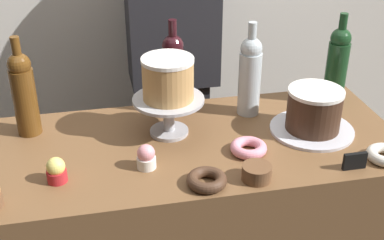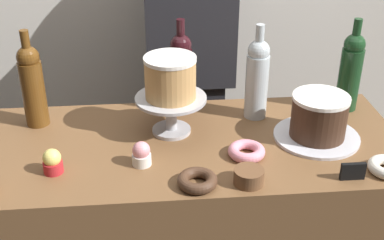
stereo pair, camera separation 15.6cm
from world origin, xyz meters
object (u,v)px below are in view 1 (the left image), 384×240
Objects in this scene: wine_bottle_dark_red at (173,71)px; cookie_stack at (257,173)px; white_layer_cake at (168,78)px; cupcake_strawberry at (146,157)px; barista_figure at (173,82)px; wine_bottle_green at (337,64)px; price_sign_chalkboard at (355,161)px; donut_pink at (249,148)px; cake_stand_pedestal at (169,109)px; wine_bottle_amber at (24,92)px; chocolate_round_cake at (314,109)px; wine_bottle_clear at (250,74)px; donut_chocolate at (207,180)px; cupcake_lemon at (56,171)px.

wine_bottle_dark_red is 3.87× the size of cookie_stack.
cookie_stack is at bearing -57.21° from white_layer_cake.
barista_figure reaches higher than cupcake_strawberry.
wine_bottle_green is 0.46m from price_sign_chalkboard.
wine_bottle_green reaches higher than donut_pink.
wine_bottle_amber reaches higher than cake_stand_pedestal.
wine_bottle_dark_red is at bearing 117.70° from donut_pink.
wine_bottle_dark_red is at bearing 67.83° from cupcake_strawberry.
chocolate_round_cake is 0.57m from cupcake_strawberry.
cupcake_strawberry is at bearing -105.58° from barista_figure.
wine_bottle_dark_red is 0.49m from wine_bottle_amber.
wine_bottle_dark_red is (-0.25, 0.08, 0.00)m from wine_bottle_clear.
cookie_stack reaches higher than donut_pink.
price_sign_chalkboard is (0.58, -0.13, -0.01)m from cupcake_strawberry.
cupcake_strawberry is at bearing -145.35° from wine_bottle_clear.
wine_bottle_clear is 0.47m from donut_chocolate.
wine_bottle_green and wine_bottle_amber have the same top height.
wine_bottle_amber is 4.38× the size of cupcake_lemon.
donut_chocolate is at bearing -38.18° from cupcake_strawberry.
price_sign_chalkboard is at bearing -63.67° from wine_bottle_clear.
donut_chocolate is 0.86m from barista_figure.
cupcake_strawberry is 0.88× the size of cookie_stack.
cupcake_strawberry is 0.32m from cookie_stack.
cookie_stack is at bearing -10.78° from cupcake_lemon.
cookie_stack is (-0.02, -0.14, 0.01)m from donut_pink.
wine_bottle_amber is at bearing 147.91° from cookie_stack.
wine_bottle_green is 4.38× the size of cupcake_lemon.
wine_bottle_dark_red reaches higher than cookie_stack.
donut_pink is at bearing 40.15° from donut_chocolate.
chocolate_round_cake reaches higher than cupcake_lemon.
price_sign_chalkboard reaches higher than cookie_stack.
white_layer_cake is at bearing 147.41° from price_sign_chalkboard.
white_layer_cake is at bearing 100.17° from donut_chocolate.
cake_stand_pedestal is 2.02× the size of donut_pink.
wine_bottle_green is at bearing 18.03° from cupcake_lemon.
white_layer_cake is 0.45m from wine_bottle_amber.
barista_figure is (-0.51, 0.44, -0.22)m from wine_bottle_green.
cake_stand_pedestal is 1.28× the size of chocolate_round_cake.
cake_stand_pedestal is at bearing 169.94° from chocolate_round_cake.
wine_bottle_dark_red is 0.20× the size of barista_figure.
cookie_stack is at bearing -98.12° from donut_pink.
price_sign_chalkboard is at bearing -107.44° from wine_bottle_green.
cupcake_lemon is 0.84m from price_sign_chalkboard.
cake_stand_pedestal is at bearing -105.23° from wine_bottle_dark_red.
cookie_stack is at bearing -84.10° from barista_figure.
wine_bottle_dark_red is 0.45m from barista_figure.
white_layer_cake is 0.62m from barista_figure.
cupcake_strawberry reaches higher than donut_chocolate.
cupcake_strawberry is 0.60m from price_sign_chalkboard.
cupcake_strawberry is 0.66× the size of donut_chocolate.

